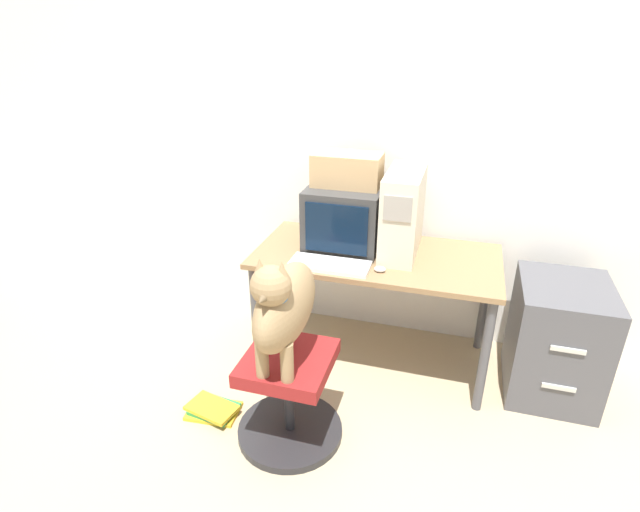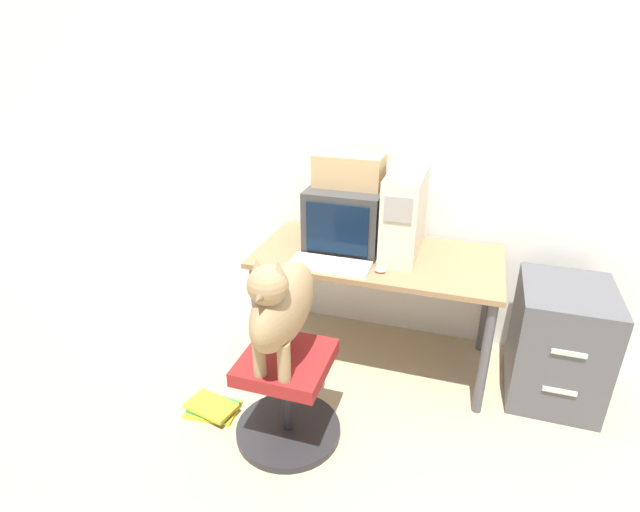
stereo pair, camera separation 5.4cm
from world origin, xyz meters
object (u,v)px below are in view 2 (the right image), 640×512
at_px(dog, 281,304).
at_px(crt_monitor, 348,216).
at_px(cardboard_box, 349,170).
at_px(office_chair, 287,396).
at_px(book_stack_floor, 213,408).
at_px(pc_tower, 404,213).
at_px(filing_cabinet, 558,342).
at_px(keyboard, 330,265).

bearing_deg(dog, crt_monitor, 85.89).
relative_size(dog, cardboard_box, 1.51).
relative_size(office_chair, book_stack_floor, 1.83).
relative_size(dog, book_stack_floor, 2.00).
distance_m(pc_tower, office_chair, 1.16).
distance_m(pc_tower, filing_cabinet, 1.09).
height_order(pc_tower, cardboard_box, cardboard_box).
xyz_separation_m(filing_cabinet, book_stack_floor, (-1.73, -0.74, -0.30)).
bearing_deg(pc_tower, crt_monitor, 176.41).
distance_m(office_chair, cardboard_box, 1.26).
bearing_deg(office_chair, book_stack_floor, 177.78).
distance_m(crt_monitor, book_stack_floor, 1.30).
xyz_separation_m(keyboard, cardboard_box, (0.01, 0.33, 0.44)).
distance_m(dog, cardboard_box, 0.97).
xyz_separation_m(crt_monitor, cardboard_box, (-0.00, 0.00, 0.27)).
xyz_separation_m(crt_monitor, pc_tower, (0.33, -0.02, 0.06)).
bearing_deg(keyboard, dog, -95.83).
bearing_deg(crt_monitor, filing_cabinet, -4.61).
bearing_deg(office_chair, filing_cabinet, 30.44).
bearing_deg(pc_tower, dog, -114.46).
relative_size(pc_tower, keyboard, 1.14).
distance_m(dog, book_stack_floor, 0.87).
distance_m(crt_monitor, filing_cabinet, 1.35).
height_order(pc_tower, book_stack_floor, pc_tower).
bearing_deg(book_stack_floor, keyboard, 45.56).
bearing_deg(dog, filing_cabinet, 31.40).
relative_size(pc_tower, office_chair, 0.93).
height_order(pc_tower, dog, pc_tower).
relative_size(pc_tower, filing_cabinet, 0.75).
distance_m(filing_cabinet, cardboard_box, 1.48).
distance_m(office_chair, filing_cabinet, 1.49).
distance_m(keyboard, dog, 0.56).
relative_size(office_chair, filing_cabinet, 0.80).
distance_m(office_chair, dog, 0.54).
bearing_deg(keyboard, filing_cabinet, 10.60).
distance_m(keyboard, office_chair, 0.72).
bearing_deg(filing_cabinet, pc_tower, 175.01).
bearing_deg(book_stack_floor, cardboard_box, 59.00).
height_order(crt_monitor, dog, crt_monitor).
bearing_deg(crt_monitor, book_stack_floor, -121.11).
relative_size(crt_monitor, keyboard, 1.06).
relative_size(filing_cabinet, book_stack_floor, 2.28).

